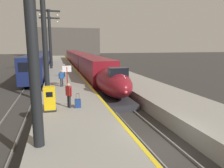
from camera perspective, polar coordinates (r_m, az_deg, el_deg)
name	(u,v)px	position (r m, az deg, el deg)	size (l,w,h in m)	color
ground_plane	(162,149)	(11.41, 13.70, -16.87)	(260.00, 260.00, 0.00)	#33302D
platform_left	(63,75)	(33.90, -13.29, 2.35)	(4.80, 110.00, 1.05)	gray
platform_right	(112,74)	(35.09, 0.05, 2.90)	(4.80, 110.00, 1.05)	gray
platform_left_safety_stripe	(77,72)	(33.97, -9.48, 3.40)	(0.20, 107.80, 0.01)	yellow
rail_main_left	(82,75)	(36.92, -8.29, 2.44)	(0.08, 110.00, 0.12)	slate
rail_main_right	(90,75)	(37.13, -5.99, 2.54)	(0.08, 110.00, 0.12)	slate
rail_secondary_left	(33,77)	(36.86, -20.89, 1.84)	(0.08, 110.00, 0.12)	slate
rail_secondary_right	(42,77)	(36.74, -18.56, 1.96)	(0.08, 110.00, 0.12)	slate
highspeed_train_main	(81,62)	(43.09, -8.40, 6.12)	(2.92, 57.49, 3.60)	maroon
regional_train_adjacent	(40,61)	(43.62, -19.20, 5.94)	(2.85, 36.60, 3.80)	#141E4C
station_column_near	(30,10)	(8.77, -21.59, 18.31)	(4.00, 0.68, 9.02)	black
station_column_mid	(44,28)	(19.27, -18.17, 14.29)	(4.00, 0.68, 9.28)	black
station_column_far	(50,34)	(39.82, -16.77, 13.00)	(4.00, 0.68, 10.37)	black
station_column_distant	(50,37)	(44.72, -16.59, 12.28)	(4.00, 0.68, 9.76)	black
passenger_near_edge	(69,93)	(14.18, -11.80, -2.55)	(0.41, 0.46, 1.69)	#23232D
passenger_mid_platform	(62,77)	(21.70, -13.70, 1.88)	(0.57, 0.25, 1.69)	#23232D
passenger_far_waiting	(64,69)	(28.65, -12.99, 3.95)	(0.37, 0.52, 1.69)	#23232D
rolling_suitcase	(78,103)	(14.24, -9.37, -5.25)	(0.40, 0.22, 0.98)	navy
ticket_machine_yellow	(50,100)	(13.82, -16.72, -4.18)	(0.76, 0.62, 1.60)	yellow
departure_info_board	(67,72)	(21.70, -12.27, 3.32)	(0.90, 0.10, 2.12)	maroon
terminus_back_wall	(65,42)	(110.94, -12.77, 11.23)	(36.00, 2.00, 14.00)	#4C4742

